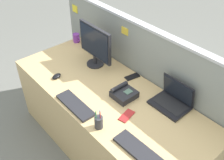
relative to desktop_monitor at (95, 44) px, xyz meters
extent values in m
plane|color=slate|center=(0.43, -0.20, -0.98)|extent=(10.00, 10.00, 0.00)
cube|color=tan|center=(0.43, -0.20, -0.61)|extent=(2.05, 0.82, 0.74)
cube|color=gray|center=(0.43, 0.25, -0.36)|extent=(2.38, 0.06, 1.24)
cube|color=#B7BAC1|center=(0.43, 0.25, 0.27)|extent=(2.38, 0.07, 0.02)
cube|color=yellow|center=(0.19, 0.21, 0.15)|extent=(0.09, 0.01, 0.07)
cube|color=yellow|center=(-0.64, 0.21, 0.10)|extent=(0.09, 0.01, 0.08)
cylinder|color=#232328|center=(0.00, -0.01, -0.23)|extent=(0.18, 0.18, 0.02)
cylinder|color=#232328|center=(0.00, -0.01, -0.17)|extent=(0.04, 0.04, 0.09)
cube|color=#232328|center=(0.00, 0.00, 0.02)|extent=(0.45, 0.03, 0.33)
cube|color=black|center=(0.00, -0.01, 0.02)|extent=(0.42, 0.01, 0.30)
cube|color=black|center=(0.91, 0.08, -0.22)|extent=(0.31, 0.23, 0.02)
cube|color=black|center=(0.91, 0.09, -0.21)|extent=(0.27, 0.16, 0.00)
cube|color=black|center=(0.91, 0.17, -0.11)|extent=(0.31, 0.05, 0.21)
cube|color=black|center=(0.91, 0.17, -0.11)|extent=(0.29, 0.04, 0.19)
cube|color=#232328|center=(0.57, -0.13, -0.21)|extent=(0.18, 0.20, 0.06)
cube|color=#4C6B5B|center=(0.59, -0.10, -0.17)|extent=(0.06, 0.07, 0.01)
cylinder|color=#232328|center=(0.50, -0.13, -0.16)|extent=(0.04, 0.18, 0.04)
cube|color=#232328|center=(1.08, -0.45, -0.22)|extent=(0.44, 0.14, 0.02)
cube|color=#232328|center=(0.38, -0.52, -0.22)|extent=(0.41, 0.14, 0.02)
ellipsoid|color=black|center=(-0.07, -0.43, -0.22)|extent=(0.08, 0.11, 0.03)
cylinder|color=#333338|center=(0.70, -0.52, -0.18)|extent=(0.07, 0.07, 0.11)
cylinder|color=red|center=(0.71, -0.51, -0.13)|extent=(0.01, 0.02, 0.13)
cylinder|color=#238438|center=(0.69, -0.54, -0.13)|extent=(0.01, 0.01, 0.13)
cylinder|color=blue|center=(0.70, -0.51, -0.13)|extent=(0.02, 0.02, 0.12)
cube|color=black|center=(0.41, 0.13, -0.23)|extent=(0.09, 0.16, 0.01)
cube|color=#B22323|center=(0.76, -0.28, -0.23)|extent=(0.10, 0.16, 0.01)
cylinder|color=purple|center=(-0.51, 0.12, -0.18)|extent=(0.08, 0.08, 0.10)
torus|color=purple|center=(-0.46, 0.12, -0.18)|extent=(0.05, 0.01, 0.05)
camera|label=1|loc=(1.84, -1.38, 1.34)|focal=42.97mm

